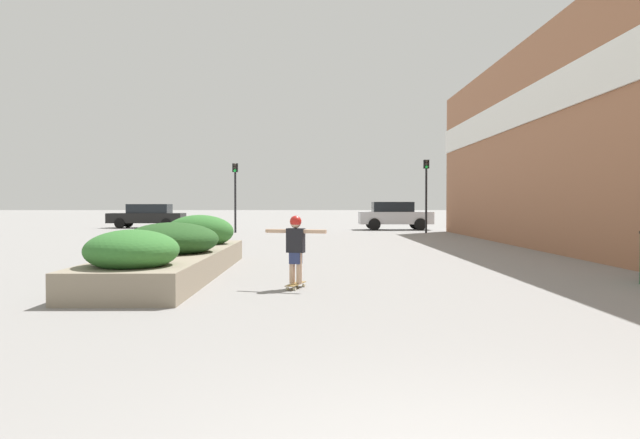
{
  "coord_description": "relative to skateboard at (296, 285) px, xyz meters",
  "views": [
    {
      "loc": [
        -1.0,
        -3.04,
        1.51
      ],
      "look_at": [
        -0.82,
        18.01,
        0.99
      ],
      "focal_mm": 35.0,
      "sensor_mm": 36.0,
      "label": 1
    }
  ],
  "objects": [
    {
      "name": "skateboard",
      "position": [
        0.0,
        0.0,
        0.0
      ],
      "size": [
        0.37,
        0.73,
        0.09
      ],
      "rotation": [
        0.0,
        0.0,
        -0.31
      ],
      "color": "olive",
      "rests_on": "ground_plane"
    },
    {
      "name": "traffic_light_left",
      "position": [
        -3.84,
        21.66,
        2.4
      ],
      "size": [
        0.28,
        0.3,
        3.64
      ],
      "color": "black",
      "rests_on": "ground_plane"
    },
    {
      "name": "car_center_left",
      "position": [
        -10.24,
        28.37,
        0.72
      ],
      "size": [
        4.64,
        1.95,
        1.5
      ],
      "rotation": [
        0.0,
        0.0,
        1.57
      ],
      "color": "black",
      "rests_on": "ground_plane"
    },
    {
      "name": "car_leftmost",
      "position": [
        12.69,
        27.91,
        0.71
      ],
      "size": [
        4.12,
        1.88,
        1.43
      ],
      "rotation": [
        0.0,
        0.0,
        1.57
      ],
      "color": "slate",
      "rests_on": "ground_plane"
    },
    {
      "name": "building_wall_right",
      "position": [
        7.87,
        5.93,
        3.53
      ],
      "size": [
        0.67,
        34.28,
        7.17
      ],
      "color": "#9E6647",
      "rests_on": "ground_plane"
    },
    {
      "name": "traffic_light_right",
      "position": [
        6.14,
        21.24,
        2.5
      ],
      "size": [
        0.28,
        0.3,
        3.81
      ],
      "color": "black",
      "rests_on": "ground_plane"
    },
    {
      "name": "planter_box",
      "position": [
        -2.62,
        2.0,
        0.43
      ],
      "size": [
        1.93,
        8.28,
        1.24
      ],
      "color": "gray",
      "rests_on": "ground_plane"
    },
    {
      "name": "car_center_right",
      "position": [
        5.02,
        25.27,
        0.79
      ],
      "size": [
        4.23,
        1.98,
        1.63
      ],
      "rotation": [
        0.0,
        0.0,
        -1.57
      ],
      "color": "#BCBCC1",
      "rests_on": "ground_plane"
    },
    {
      "name": "skateboarder",
      "position": [
        -0.0,
        0.0,
        0.76
      ],
      "size": [
        1.1,
        0.41,
        1.22
      ],
      "rotation": [
        0.0,
        0.0,
        -0.31
      ],
      "color": "tan",
      "rests_on": "skateboard"
    }
  ]
}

